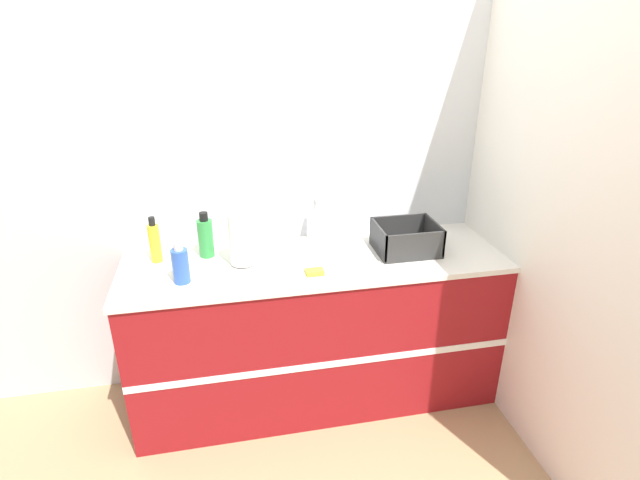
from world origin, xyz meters
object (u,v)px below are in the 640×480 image
object	(u,v)px
paper_towel_roll	(242,239)
bottle_green	(206,237)
sink	(321,250)
bottle_blue	(180,265)
bottle_yellow	(155,242)
dish_rack	(406,241)

from	to	relation	value
paper_towel_roll	bottle_green	xyz separation A→B (m)	(-0.19, 0.14, -0.03)
sink	bottle_blue	size ratio (longest dim) A/B	2.49
bottle_blue	sink	bearing A→B (deg)	14.12
paper_towel_roll	bottle_yellow	distance (m)	0.47
bottle_green	bottle_yellow	world-z (taller)	same
sink	bottle_yellow	size ratio (longest dim) A/B	2.10
sink	dish_rack	xyz separation A→B (m)	(0.47, -0.06, 0.04)
bottle_green	bottle_yellow	xyz separation A→B (m)	(-0.26, -0.01, 0.00)
sink	bottle_green	distance (m)	0.63
dish_rack	bottle_green	xyz separation A→B (m)	(-1.09, 0.15, 0.05)
sink	paper_towel_roll	size ratio (longest dim) A/B	1.89
dish_rack	bottle_blue	distance (m)	1.21
paper_towel_roll	bottle_blue	bearing A→B (deg)	-155.90
sink	bottle_blue	world-z (taller)	sink
sink	bottle_yellow	bearing A→B (deg)	174.89
paper_towel_roll	bottle_blue	xyz separation A→B (m)	(-0.31, -0.14, -0.05)
dish_rack	bottle_green	distance (m)	1.10
sink	bottle_yellow	distance (m)	0.89
dish_rack	paper_towel_roll	bearing A→B (deg)	179.17
bottle_green	bottle_blue	distance (m)	0.30
dish_rack	bottle_yellow	bearing A→B (deg)	174.09
bottle_yellow	bottle_blue	distance (m)	0.30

